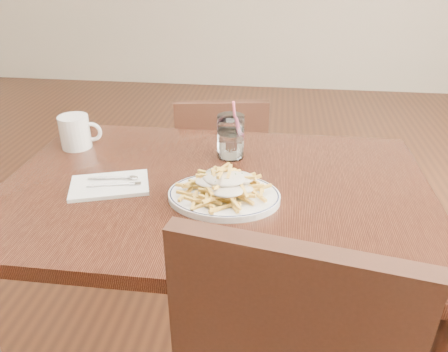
# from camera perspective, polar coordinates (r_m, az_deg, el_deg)

# --- Properties ---
(table) EXTENTS (1.20, 0.80, 0.75)m
(table) POSITION_cam_1_polar(r_m,az_deg,el_deg) (1.27, -1.19, -4.25)
(table) COLOR black
(table) RESTS_ON ground
(chair_far) EXTENTS (0.43, 0.43, 0.81)m
(chair_far) POSITION_cam_1_polar(r_m,az_deg,el_deg) (1.94, -0.39, 0.66)
(chair_far) COLOR black
(chair_far) RESTS_ON ground
(fries_plate) EXTENTS (0.32, 0.28, 0.02)m
(fries_plate) POSITION_cam_1_polar(r_m,az_deg,el_deg) (1.15, 0.00, -2.61)
(fries_plate) COLOR white
(fries_plate) RESTS_ON table
(loaded_fries) EXTENTS (0.25, 0.22, 0.06)m
(loaded_fries) POSITION_cam_1_polar(r_m,az_deg,el_deg) (1.13, -0.00, -0.75)
(loaded_fries) COLOR gold
(loaded_fries) RESTS_ON fries_plate
(napkin) EXTENTS (0.24, 0.20, 0.01)m
(napkin) POSITION_cam_1_polar(r_m,az_deg,el_deg) (1.25, -14.72, -1.17)
(napkin) COLOR white
(napkin) RESTS_ON table
(cutlery) EXTENTS (0.17, 0.09, 0.01)m
(cutlery) POSITION_cam_1_polar(r_m,az_deg,el_deg) (1.25, -14.69, -0.74)
(cutlery) COLOR silver
(cutlery) RESTS_ON napkin
(water_glass) EXTENTS (0.08, 0.08, 0.19)m
(water_glass) POSITION_cam_1_polar(r_m,az_deg,el_deg) (1.37, 0.87, 4.85)
(water_glass) COLOR white
(water_glass) RESTS_ON table
(coffee_mug) EXTENTS (0.14, 0.10, 0.11)m
(coffee_mug) POSITION_cam_1_polar(r_m,az_deg,el_deg) (1.52, -18.78, 5.48)
(coffee_mug) COLOR white
(coffee_mug) RESTS_ON table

